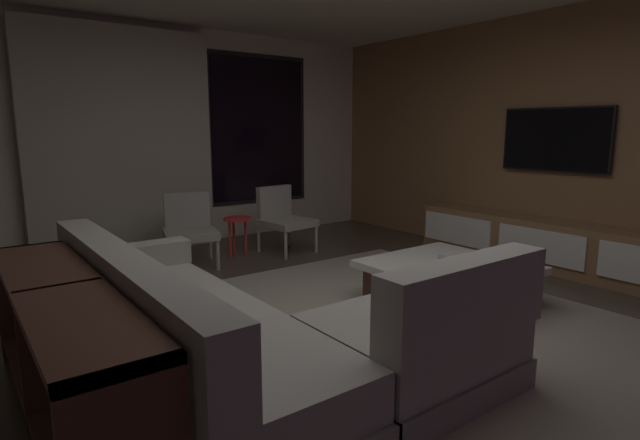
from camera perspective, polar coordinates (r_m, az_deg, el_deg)
The scene contains 13 objects.
floor at distance 3.69m, azimuth 4.12°, elevation -13.01°, with size 9.20×9.20×0.00m, color #473D33.
back_wall_with_window at distance 6.54m, azimuth -17.59°, elevation 8.78°, with size 6.60×0.30×2.70m.
media_wall at distance 5.88m, azimuth 27.74°, elevation 8.04°, with size 0.12×7.80×2.70m.
area_rug at distance 3.85m, azimuth 9.15°, elevation -12.04°, with size 3.20×3.80×0.01m, color gray.
sectional_couch at distance 2.97m, azimuth -8.22°, elevation -13.00°, with size 1.98×2.50×0.82m.
coffee_table at distance 4.36m, azimuth 14.25°, elevation -6.98°, with size 1.16×1.16×0.36m.
book_stack_on_coffee_table at distance 4.44m, azimuth 15.12°, elevation -4.10°, with size 0.24×0.21×0.05m.
accent_chair_near_window at distance 6.06m, azimuth -4.28°, elevation 0.50°, with size 0.61×0.63×0.78m.
accent_chair_by_curtain at distance 5.59m, azimuth -14.60°, elevation -0.62°, with size 0.67×0.68×0.78m.
side_stool at distance 5.85m, azimuth -9.38°, elevation -0.55°, with size 0.32×0.32×0.46m.
media_console at distance 5.77m, azimuth 25.13°, elevation -2.79°, with size 0.46×3.10×0.52m.
mounted_tv at distance 5.90m, azimuth 25.08°, elevation 8.25°, with size 0.05×1.17×0.67m.
console_table_behind_couch at distance 2.77m, azimuth -26.93°, elevation -13.13°, with size 0.40×2.10×0.74m.
Camera 1 is at (-2.23, -2.56, 1.46)m, focal length 28.23 mm.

